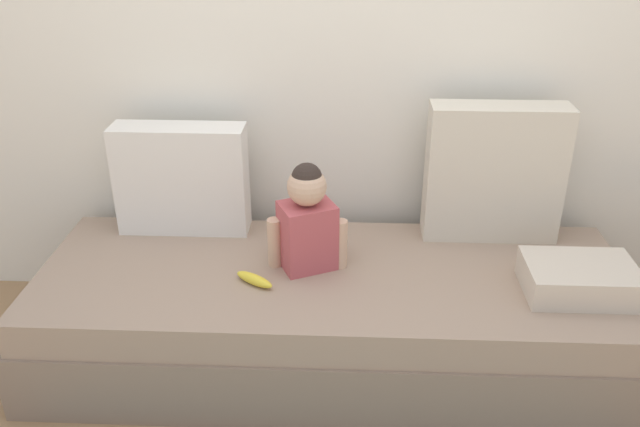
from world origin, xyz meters
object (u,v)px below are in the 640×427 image
at_px(couch, 333,315).
at_px(throw_pillow_right, 494,173).
at_px(throw_pillow_left, 182,179).
at_px(folded_blanket, 579,279).
at_px(toddler, 307,219).
at_px(banana, 254,280).

height_order(couch, throw_pillow_right, throw_pillow_right).
xyz_separation_m(throw_pillow_left, folded_blanket, (1.57, -0.44, -0.18)).
relative_size(couch, throw_pillow_left, 4.29).
distance_m(couch, folded_blanket, 0.96).
relative_size(toddler, banana, 2.57).
bearing_deg(banana, throw_pillow_right, 24.91).
height_order(throw_pillow_left, throw_pillow_right, throw_pillow_right).
xyz_separation_m(toddler, banana, (-0.19, -0.15, -0.19)).
bearing_deg(throw_pillow_left, banana, -50.74).
bearing_deg(throw_pillow_left, couch, -26.85).
height_order(toddler, folded_blanket, toddler).
relative_size(throw_pillow_right, folded_blanket, 1.44).
distance_m(throw_pillow_right, folded_blanket, 0.56).
bearing_deg(throw_pillow_left, toddler, -28.10).
distance_m(toddler, banana, 0.30).
distance_m(throw_pillow_right, banana, 1.08).
bearing_deg(throw_pillow_left, folded_blanket, -15.68).
relative_size(toddler, folded_blanket, 1.09).
height_order(toddler, banana, toddler).
relative_size(throw_pillow_right, banana, 3.40).
distance_m(couch, banana, 0.39).
xyz_separation_m(throw_pillow_right, toddler, (-0.76, -0.30, -0.08)).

